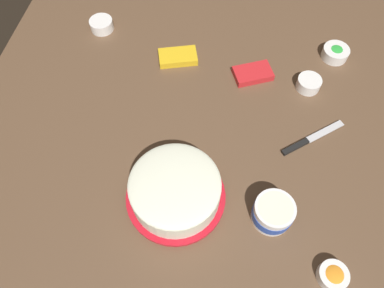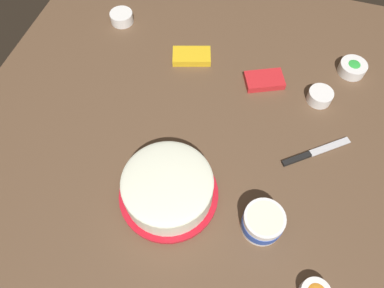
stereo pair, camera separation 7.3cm
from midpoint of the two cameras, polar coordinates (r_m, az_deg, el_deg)
ground_plane at (r=1.19m, az=3.52°, el=2.49°), size 1.54×1.54×0.00m
frosted_cake at (r=1.03m, az=-1.74°, el=-7.00°), size 0.29×0.29×0.11m
frosting_tub at (r=1.03m, az=13.04°, el=-11.91°), size 0.11×0.11×0.08m
spreading_knife at (r=1.20m, az=19.65°, el=-1.56°), size 0.20×0.16×0.01m
sprinkle_bowl_rainbow at (r=1.32m, az=20.87°, el=6.93°), size 0.08×0.08×0.04m
sprinkle_bowl_blue at (r=1.51m, az=-9.51°, el=18.92°), size 0.09×0.09×0.04m
sprinkle_bowl_green at (r=1.44m, az=25.15°, el=10.69°), size 0.09×0.09×0.04m
candy_box_lower at (r=1.36m, az=1.52°, el=13.46°), size 0.15×0.11×0.03m
candy_box_upper at (r=1.32m, az=12.79°, el=9.60°), size 0.15×0.13×0.03m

